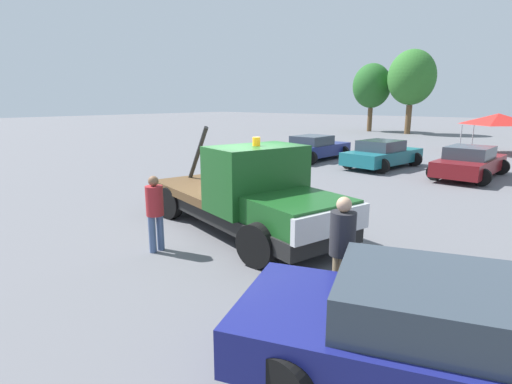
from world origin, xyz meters
TOP-DOWN VIEW (x-y plane):
  - ground_plane at (0.00, 0.00)m, footprint 160.00×160.00m
  - tow_truck at (0.37, -0.09)m, footprint 6.53×3.55m
  - foreground_car at (5.61, -2.86)m, footprint 5.18×3.46m
  - person_near_truck at (3.78, -1.86)m, footprint 0.40×0.40m
  - person_at_hood at (-0.41, -2.26)m, footprint 0.37×0.37m
  - parked_car_navy at (-5.14, 11.73)m, footprint 2.53×4.86m
  - parked_car_teal at (-1.17, 11.58)m, footprint 2.86×4.75m
  - parked_car_maroon at (2.72, 11.43)m, footprint 2.53×4.83m
  - canopy_tent_red at (2.00, 21.34)m, footprint 3.29×3.29m
  - tree_left at (-7.48, 32.90)m, footprint 4.47×4.47m
  - tree_center at (-11.87, 33.79)m, footprint 3.92×3.92m
  - traffic_cone at (0.57, 3.15)m, footprint 0.40×0.40m

SIDE VIEW (x-z plane):
  - ground_plane at x=0.00m, z-range 0.00..0.00m
  - traffic_cone at x=0.57m, z-range -0.02..0.53m
  - parked_car_teal at x=-1.17m, z-range -0.02..1.32m
  - parked_car_maroon at x=2.72m, z-range -0.02..1.32m
  - parked_car_navy at x=-5.14m, z-range -0.02..1.32m
  - foreground_car at x=5.61m, z-range -0.02..1.32m
  - tow_truck at x=0.37m, z-range -0.32..2.19m
  - person_at_hood at x=-0.41m, z-range 0.13..1.79m
  - person_near_truck at x=3.78m, z-range 0.14..1.92m
  - canopy_tent_red at x=2.00m, z-range 0.87..3.31m
  - tree_center at x=-11.87m, z-range 1.20..8.20m
  - tree_left at x=-7.48m, z-range 1.36..9.34m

